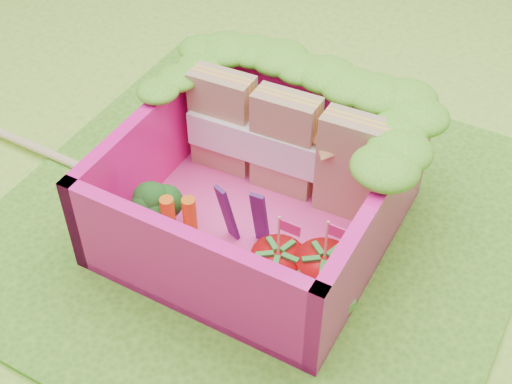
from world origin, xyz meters
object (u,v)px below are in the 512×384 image
object	(u,v)px
bento_box	(257,189)
strawberry_right	(323,277)
broccoli	(151,203)
strawberry_left	(278,271)
sandwich_stack	(286,144)
chopsticks	(73,164)

from	to	relation	value
bento_box	strawberry_right	xyz separation A→B (m)	(0.49, -0.28, -0.09)
bento_box	broccoli	world-z (taller)	bento_box
strawberry_left	strawberry_right	world-z (taller)	strawberry_right
sandwich_stack	broccoli	world-z (taller)	sandwich_stack
sandwich_stack	strawberry_right	xyz separation A→B (m)	(0.49, -0.58, -0.15)
sandwich_stack	strawberry_right	size ratio (longest dim) A/B	2.16
strawberry_right	sandwich_stack	bearing A→B (deg)	130.03
strawberry_left	strawberry_right	bearing A→B (deg)	17.99
bento_box	chopsticks	size ratio (longest dim) A/B	0.63
sandwich_stack	broccoli	size ratio (longest dim) A/B	3.47
strawberry_right	chopsticks	size ratio (longest dim) A/B	0.24
strawberry_right	chopsticks	bearing A→B (deg)	173.45
bento_box	broccoli	distance (m)	0.52
strawberry_left	chopsticks	distance (m)	1.46
strawberry_right	broccoli	bearing A→B (deg)	-179.14
strawberry_left	chopsticks	size ratio (longest dim) A/B	0.24
broccoli	chopsticks	bearing A→B (deg)	163.98
bento_box	sandwich_stack	size ratio (longest dim) A/B	1.21
sandwich_stack	strawberry_right	world-z (taller)	sandwich_stack
sandwich_stack	bento_box	bearing A→B (deg)	-91.11
sandwich_stack	strawberry_left	xyz separation A→B (m)	(0.29, -0.65, -0.16)
bento_box	strawberry_right	distance (m)	0.57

